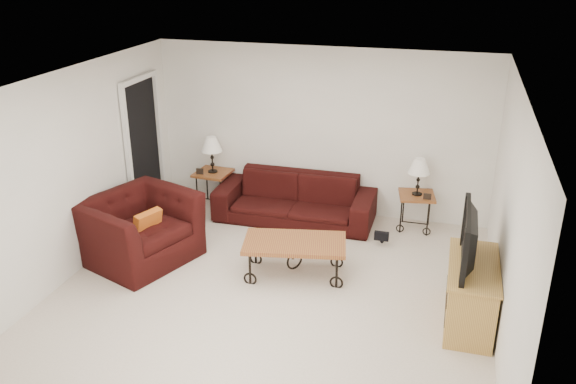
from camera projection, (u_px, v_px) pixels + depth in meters
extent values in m
plane|color=beige|center=(272.00, 292.00, 7.11)|extent=(5.00, 5.00, 0.00)
cube|color=white|center=(321.00, 132.00, 8.86)|extent=(5.00, 0.02, 2.50)
cube|color=white|center=(170.00, 320.00, 4.41)|extent=(5.00, 0.02, 2.50)
cube|color=white|center=(74.00, 173.00, 7.26)|extent=(0.02, 5.00, 2.50)
cube|color=white|center=(509.00, 220.00, 6.01)|extent=(0.02, 5.00, 2.50)
plane|color=white|center=(270.00, 82.00, 6.16)|extent=(5.00, 5.00, 0.00)
cube|color=black|center=(144.00, 150.00, 8.81)|extent=(0.08, 0.94, 2.04)
imported|color=black|center=(295.00, 199.00, 8.85)|extent=(2.32, 0.91, 0.68)
cube|color=#8F5D24|center=(214.00, 189.00, 9.37)|extent=(0.55, 0.55, 0.56)
cube|color=#8F5D24|center=(415.00, 212.00, 8.60)|extent=(0.57, 0.57, 0.53)
cube|color=black|center=(200.00, 171.00, 9.15)|extent=(0.11, 0.03, 0.09)
cube|color=black|center=(427.00, 197.00, 8.31)|extent=(0.11, 0.02, 0.09)
cube|color=#8F5D24|center=(295.00, 258.00, 7.39)|extent=(1.34, 0.89, 0.46)
imported|color=black|center=(139.00, 229.00, 7.70)|extent=(1.55, 1.64, 0.86)
cube|color=#C45419|center=(147.00, 226.00, 7.58)|extent=(0.23, 0.40, 0.39)
cube|color=gold|center=(471.00, 293.00, 6.42)|extent=(0.48, 1.16, 0.70)
imported|color=black|center=(476.00, 239.00, 6.18)|extent=(0.14, 1.04, 0.60)
ellipsoid|color=black|center=(383.00, 230.00, 8.19)|extent=(0.34, 0.29, 0.39)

